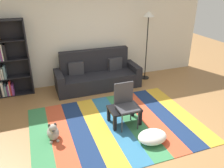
{
  "coord_description": "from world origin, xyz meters",
  "views": [
    {
      "loc": [
        -1.6,
        -3.52,
        2.72
      ],
      "look_at": [
        -0.05,
        0.7,
        0.65
      ],
      "focal_mm": 36.55,
      "sensor_mm": 36.0,
      "label": 1
    }
  ],
  "objects_px": {
    "coffee_table": "(124,111)",
    "tv_remote": "(131,107)",
    "bookshelf": "(5,61)",
    "folding_chair": "(125,101)",
    "dog": "(53,132)",
    "standing_lamp": "(148,23)",
    "pouf": "(152,137)",
    "couch": "(97,75)"
  },
  "relations": [
    {
      "from": "coffee_table",
      "to": "tv_remote",
      "type": "bearing_deg",
      "value": -20.99
    },
    {
      "from": "bookshelf",
      "to": "folding_chair",
      "type": "height_order",
      "value": "bookshelf"
    },
    {
      "from": "dog",
      "to": "standing_lamp",
      "type": "height_order",
      "value": "standing_lamp"
    },
    {
      "from": "tv_remote",
      "to": "pouf",
      "type": "bearing_deg",
      "value": -52.44
    },
    {
      "from": "dog",
      "to": "folding_chair",
      "type": "xyz_separation_m",
      "value": [
        1.44,
        0.0,
        0.37
      ]
    },
    {
      "from": "bookshelf",
      "to": "coffee_table",
      "type": "relative_size",
      "value": 3.02
    },
    {
      "from": "standing_lamp",
      "to": "tv_remote",
      "type": "bearing_deg",
      "value": -124.63
    },
    {
      "from": "dog",
      "to": "tv_remote",
      "type": "xyz_separation_m",
      "value": [
        1.56,
        -0.0,
        0.21
      ]
    },
    {
      "from": "standing_lamp",
      "to": "folding_chair",
      "type": "relative_size",
      "value": 2.17
    },
    {
      "from": "bookshelf",
      "to": "standing_lamp",
      "type": "height_order",
      "value": "standing_lamp"
    },
    {
      "from": "bookshelf",
      "to": "dog",
      "type": "distance_m",
      "value": 2.49
    },
    {
      "from": "dog",
      "to": "folding_chair",
      "type": "height_order",
      "value": "folding_chair"
    },
    {
      "from": "dog",
      "to": "standing_lamp",
      "type": "bearing_deg",
      "value": 34.38
    },
    {
      "from": "couch",
      "to": "pouf",
      "type": "relative_size",
      "value": 4.15
    },
    {
      "from": "pouf",
      "to": "folding_chair",
      "type": "relative_size",
      "value": 0.6
    },
    {
      "from": "couch",
      "to": "tv_remote",
      "type": "distance_m",
      "value": 1.94
    },
    {
      "from": "bookshelf",
      "to": "coffee_table",
      "type": "xyz_separation_m",
      "value": [
        2.24,
        -2.18,
        -0.64
      ]
    },
    {
      "from": "pouf",
      "to": "dog",
      "type": "xyz_separation_m",
      "value": [
        -1.68,
        0.7,
        0.04
      ]
    },
    {
      "from": "tv_remote",
      "to": "dog",
      "type": "bearing_deg",
      "value": -152.78
    },
    {
      "from": "pouf",
      "to": "tv_remote",
      "type": "xyz_separation_m",
      "value": [
        -0.13,
        0.7,
        0.26
      ]
    },
    {
      "from": "couch",
      "to": "pouf",
      "type": "height_order",
      "value": "couch"
    },
    {
      "from": "folding_chair",
      "to": "coffee_table",
      "type": "bearing_deg",
      "value": 103.11
    },
    {
      "from": "pouf",
      "to": "dog",
      "type": "bearing_deg",
      "value": 157.4
    },
    {
      "from": "couch",
      "to": "dog",
      "type": "xyz_separation_m",
      "value": [
        -1.44,
        -1.94,
        -0.18
      ]
    },
    {
      "from": "couch",
      "to": "folding_chair",
      "type": "distance_m",
      "value": 1.95
    },
    {
      "from": "coffee_table",
      "to": "tv_remote",
      "type": "height_order",
      "value": "tv_remote"
    },
    {
      "from": "dog",
      "to": "couch",
      "type": "bearing_deg",
      "value": 53.35
    },
    {
      "from": "coffee_table",
      "to": "dog",
      "type": "xyz_separation_m",
      "value": [
        -1.44,
        -0.04,
        -0.13
      ]
    },
    {
      "from": "tv_remote",
      "to": "coffee_table",
      "type": "bearing_deg",
      "value": -173.72
    },
    {
      "from": "couch",
      "to": "bookshelf",
      "type": "height_order",
      "value": "bookshelf"
    },
    {
      "from": "pouf",
      "to": "tv_remote",
      "type": "relative_size",
      "value": 3.63
    },
    {
      "from": "standing_lamp",
      "to": "folding_chair",
      "type": "bearing_deg",
      "value": -126.87
    },
    {
      "from": "bookshelf",
      "to": "pouf",
      "type": "relative_size",
      "value": 3.48
    },
    {
      "from": "dog",
      "to": "tv_remote",
      "type": "height_order",
      "value": "dog"
    },
    {
      "from": "folding_chair",
      "to": "pouf",
      "type": "bearing_deg",
      "value": -56.55
    },
    {
      "from": "coffee_table",
      "to": "standing_lamp",
      "type": "xyz_separation_m",
      "value": [
        1.51,
        1.98,
        1.34
      ]
    },
    {
      "from": "dog",
      "to": "folding_chair",
      "type": "relative_size",
      "value": 0.44
    },
    {
      "from": "standing_lamp",
      "to": "folding_chair",
      "type": "height_order",
      "value": "standing_lamp"
    },
    {
      "from": "coffee_table",
      "to": "tv_remote",
      "type": "xyz_separation_m",
      "value": [
        0.12,
        -0.04,
        0.08
      ]
    },
    {
      "from": "pouf",
      "to": "folding_chair",
      "type": "distance_m",
      "value": 0.85
    },
    {
      "from": "couch",
      "to": "pouf",
      "type": "bearing_deg",
      "value": -84.8
    },
    {
      "from": "coffee_table",
      "to": "pouf",
      "type": "relative_size",
      "value": 1.15
    }
  ]
}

